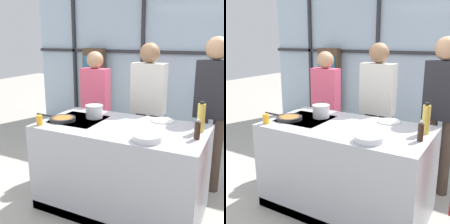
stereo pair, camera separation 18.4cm
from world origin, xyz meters
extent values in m
plane|color=#ADA89E|center=(0.00, 0.00, 0.00)|extent=(18.00, 18.00, 0.00)
cube|color=silver|center=(0.00, 2.65, 1.40)|extent=(6.40, 0.04, 2.80)
cube|color=#2D2D33|center=(0.00, 2.60, 1.54)|extent=(6.40, 0.06, 0.06)
cube|color=#2D2D33|center=(-2.30, 2.60, 1.40)|extent=(0.06, 0.06, 2.80)
cube|color=#2D2D33|center=(-0.77, 2.60, 1.40)|extent=(0.06, 0.06, 2.80)
cube|color=brown|center=(-1.75, 2.47, 0.80)|extent=(0.45, 0.16, 1.59)
cube|color=red|center=(-1.75, 2.38, 0.35)|extent=(0.37, 0.03, 0.35)
cube|color=#994C93|center=(-1.75, 2.38, 0.83)|extent=(0.37, 0.03, 0.35)
cube|color=teal|center=(-1.75, 2.38, 1.28)|extent=(0.37, 0.03, 0.35)
cube|color=#A8AAB2|center=(0.00, 0.00, 0.46)|extent=(1.70, 0.91, 0.93)
cube|color=black|center=(-0.51, 0.00, 0.92)|extent=(0.52, 0.52, 0.01)
cylinder|color=#38383D|center=(-0.64, -0.12, 0.93)|extent=(0.13, 0.13, 0.01)
cylinder|color=#38383D|center=(-0.39, -0.12, 0.93)|extent=(0.13, 0.13, 0.01)
cylinder|color=#38383D|center=(-0.64, 0.12, 0.93)|extent=(0.13, 0.13, 0.01)
cylinder|color=#38383D|center=(-0.39, 0.12, 0.93)|extent=(0.13, 0.13, 0.01)
cylinder|color=#47382D|center=(-0.68, 0.81, 0.41)|extent=(0.12, 0.12, 0.81)
cylinder|color=#47382D|center=(-0.85, 0.81, 0.41)|extent=(0.12, 0.12, 0.81)
cube|color=#DB4C6B|center=(-0.77, 0.81, 1.10)|extent=(0.38, 0.17, 0.58)
sphere|color=tan|center=(-0.77, 0.81, 1.51)|extent=(0.23, 0.23, 0.23)
cylinder|color=black|center=(0.09, 0.81, 0.43)|extent=(0.13, 0.13, 0.87)
cylinder|color=black|center=(-0.09, 0.81, 0.43)|extent=(0.13, 0.13, 0.87)
cube|color=beige|center=(0.00, 0.81, 1.18)|extent=(0.42, 0.19, 0.63)
sphere|color=#8C6647|center=(0.00, 0.81, 1.62)|extent=(0.24, 0.24, 0.24)
cylinder|color=#47382D|center=(0.85, 0.81, 0.45)|extent=(0.13, 0.13, 0.91)
cylinder|color=#47382D|center=(0.68, 0.81, 0.45)|extent=(0.13, 0.13, 0.91)
cube|color=#232328|center=(0.77, 0.81, 1.23)|extent=(0.39, 0.18, 0.65)
sphere|color=tan|center=(0.77, 0.81, 1.68)|extent=(0.25, 0.25, 0.25)
cylinder|color=#232326|center=(-0.64, -0.12, 0.95)|extent=(0.28, 0.28, 0.04)
cylinder|color=#B26B2D|center=(-0.64, -0.12, 0.96)|extent=(0.22, 0.22, 0.01)
cylinder|color=#232326|center=(-0.89, -0.11, 0.96)|extent=(0.22, 0.03, 0.02)
cylinder|color=silver|center=(-0.39, 0.12, 1.00)|extent=(0.19, 0.19, 0.14)
cylinder|color=silver|center=(-0.39, 0.12, 1.07)|extent=(0.20, 0.20, 0.01)
cylinder|color=black|center=(-0.46, 0.29, 1.05)|extent=(0.09, 0.16, 0.02)
cylinder|color=white|center=(0.33, 0.34, 0.94)|extent=(0.24, 0.24, 0.01)
cylinder|color=silver|center=(0.39, -0.30, 0.96)|extent=(0.26, 0.26, 0.06)
cylinder|color=#4C4C51|center=(0.39, -0.30, 0.98)|extent=(0.21, 0.21, 0.01)
cylinder|color=#E0CC4C|center=(0.75, 0.16, 1.07)|extent=(0.07, 0.07, 0.27)
cylinder|color=black|center=(0.75, 0.16, 1.21)|extent=(0.04, 0.04, 0.02)
cylinder|color=#332319|center=(0.76, -0.06, 1.01)|extent=(0.05, 0.05, 0.15)
sphere|color=#B2B2B7|center=(0.76, -0.06, 1.10)|extent=(0.03, 0.03, 0.03)
cylinder|color=orange|center=(-0.75, -0.36, 0.98)|extent=(0.06, 0.06, 0.10)
camera|label=1|loc=(1.14, -2.47, 1.79)|focal=45.00mm
camera|label=2|loc=(1.30, -2.38, 1.79)|focal=45.00mm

